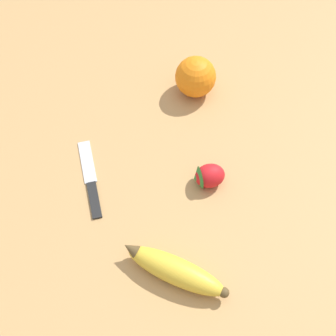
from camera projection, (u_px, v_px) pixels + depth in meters
ground_plane at (181, 157)px, 0.86m from camera, size 3.00×3.00×0.00m
banana at (175, 270)px, 0.71m from camera, size 0.14×0.15×0.04m
orange at (196, 77)px, 0.91m from camera, size 0.08×0.08×0.08m
strawberry at (208, 176)px, 0.81m from camera, size 0.06×0.05×0.04m
paring_knife at (91, 180)px, 0.82m from camera, size 0.05×0.17×0.01m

